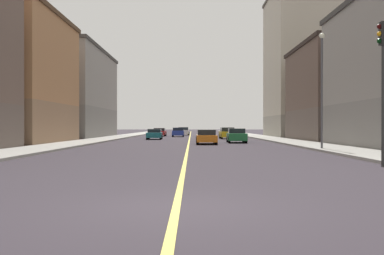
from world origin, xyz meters
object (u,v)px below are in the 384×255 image
building_left_mid (341,93)px  building_left_far (301,65)px  car_green (235,136)px  street_lamp_left_near (321,79)px  traffic_light_left_near (382,72)px  car_orange (205,137)px  building_right_distant (69,94)px  car_red (158,132)px  building_right_midblock (8,78)px  car_white (182,131)px  car_yellow (226,133)px  car_blue (177,132)px  car_teal (153,134)px

building_left_mid → building_left_far: 17.82m
building_left_mid → car_green: (-11.68, -5.00, -4.45)m
street_lamp_left_near → building_left_far: bearing=78.1°
traffic_light_left_near → car_orange: traffic_light_left_near is taller
building_right_distant → car_red: (11.46, 8.96, -5.35)m
building_right_midblock → car_white: (15.05, 37.12, -5.23)m
building_left_far → car_yellow: (-11.55, -8.98, -9.70)m
car_white → car_yellow: bearing=-75.3°
car_yellow → car_orange: car_yellow is taller
building_right_distant → car_yellow: bearing=-14.8°
building_right_midblock → car_blue: size_ratio=3.26×
traffic_light_left_near → car_yellow: size_ratio=1.38×
car_blue → car_teal: bearing=-100.0°
traffic_light_left_near → car_yellow: bearing=94.5°
car_yellow → car_white: 22.87m
car_red → car_blue: size_ratio=0.99×
building_left_far → traffic_light_left_near: bearing=-100.2°
street_lamp_left_near → car_red: (-13.44, 41.19, -4.02)m
building_left_mid → building_left_far: size_ratio=0.71×
building_right_midblock → car_blue: bearing=61.0°
building_right_midblock → building_left_far: bearing=36.5°
building_right_midblock → car_white: 40.39m
car_red → building_left_mid: bearing=-47.0°
car_red → traffic_light_left_near: bearing=-76.8°
building_right_midblock → car_yellow: bearing=35.7°
car_teal → car_orange: car_orange is taller
building_left_mid → car_yellow: (-11.55, 8.03, -4.41)m
building_left_far → car_yellow: 17.55m
car_white → street_lamp_left_near: bearing=-78.6°
street_lamp_left_near → car_green: size_ratio=1.82×
building_left_far → car_green: (-11.68, -22.01, -9.73)m
car_blue → building_right_midblock: bearing=-119.0°
car_yellow → car_red: (-9.41, 14.48, -0.07)m
traffic_light_left_near → building_right_distant: bearing=118.5°
building_left_mid → car_red: size_ratio=3.35×
street_lamp_left_near → car_white: bearing=101.4°
building_right_midblock → street_lamp_left_near: size_ratio=1.93×
building_right_distant → car_white: (15.05, 16.60, -5.29)m
car_red → car_orange: (6.32, -30.78, 0.01)m
building_left_far → car_red: (-20.96, 5.50, -9.77)m
building_right_distant → car_red: 15.50m
car_orange → car_blue: car_blue is taller
building_right_distant → car_green: bearing=-41.8°
building_right_midblock → traffic_light_left_near: 33.54m
street_lamp_left_near → car_orange: size_ratio=1.62×
building_left_mid → traffic_light_left_near: bearing=-105.7°
car_yellow → car_blue: size_ratio=0.92×
car_red → building_right_distant: bearing=-142.0°
building_left_far → car_red: 23.77m
building_left_mid → street_lamp_left_near: bearing=-111.9°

